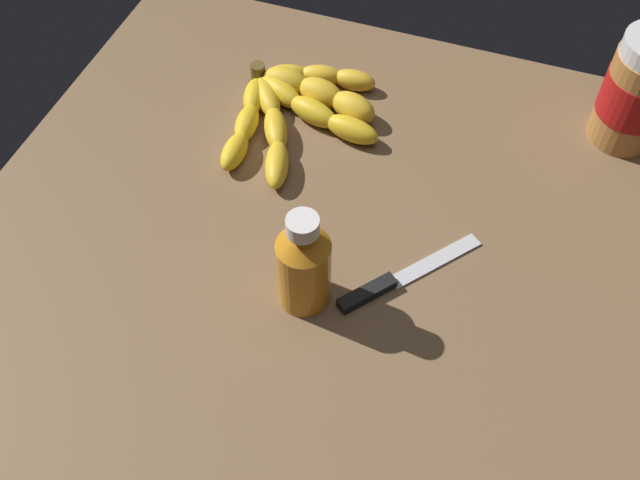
% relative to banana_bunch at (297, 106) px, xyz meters
% --- Properties ---
extents(ground_plane, '(0.90, 0.77, 0.04)m').
position_rel_banana_bunch_xyz_m(ground_plane, '(-0.14, 0.17, -0.04)').
color(ground_plane, brown).
extents(banana_bunch, '(0.20, 0.24, 0.04)m').
position_rel_banana_bunch_xyz_m(banana_bunch, '(0.00, 0.00, 0.00)').
color(banana_bunch, yellow).
rests_on(banana_bunch, ground_plane).
extents(peanut_butter_jar, '(0.09, 0.09, 0.15)m').
position_rel_banana_bunch_xyz_m(peanut_butter_jar, '(-0.41, -0.11, 0.06)').
color(peanut_butter_jar, '#B27238').
rests_on(peanut_butter_jar, ground_plane).
extents(honey_bottle, '(0.06, 0.06, 0.13)m').
position_rel_banana_bunch_xyz_m(honey_bottle, '(-0.11, 0.26, 0.05)').
color(honey_bottle, orange).
rests_on(honey_bottle, ground_plane).
extents(butter_knife, '(0.13, 0.16, 0.01)m').
position_rel_banana_bunch_xyz_m(butter_knife, '(-0.20, 0.21, -0.01)').
color(butter_knife, silver).
rests_on(butter_knife, ground_plane).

